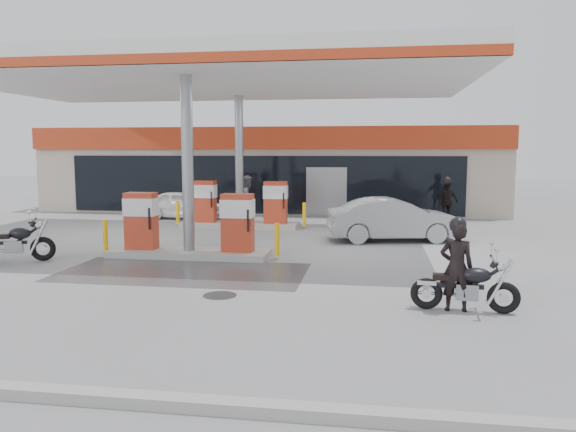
# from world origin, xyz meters

# --- Properties ---
(ground) EXTENTS (90.00, 90.00, 0.00)m
(ground) POSITION_xyz_m (0.00, 0.00, 0.00)
(ground) COLOR gray
(ground) RESTS_ON ground
(wet_patch) EXTENTS (6.00, 3.00, 0.00)m
(wet_patch) POSITION_xyz_m (0.50, 0.00, 0.00)
(wet_patch) COLOR #4C4C4F
(wet_patch) RESTS_ON ground
(drain_cover) EXTENTS (0.70, 0.70, 0.01)m
(drain_cover) POSITION_xyz_m (2.00, -2.00, 0.00)
(drain_cover) COLOR #38383A
(drain_cover) RESTS_ON ground
(store_building) EXTENTS (22.00, 8.22, 4.00)m
(store_building) POSITION_xyz_m (0.01, 15.94, 2.01)
(store_building) COLOR #ACA390
(store_building) RESTS_ON ground
(canopy) EXTENTS (16.00, 10.02, 5.51)m
(canopy) POSITION_xyz_m (0.00, 5.00, 5.27)
(canopy) COLOR silver
(canopy) RESTS_ON ground
(pump_island_near) EXTENTS (5.14, 1.30, 1.78)m
(pump_island_near) POSITION_xyz_m (0.00, 2.00, 0.71)
(pump_island_near) COLOR #9E9E99
(pump_island_near) RESTS_ON ground
(pump_island_far) EXTENTS (5.14, 1.30, 1.78)m
(pump_island_far) POSITION_xyz_m (0.00, 8.00, 0.71)
(pump_island_far) COLOR #9E9E99
(pump_island_far) RESTS_ON ground
(main_motorcycle) EXTENTS (1.97, 0.75, 1.01)m
(main_motorcycle) POSITION_xyz_m (6.82, -2.40, 0.45)
(main_motorcycle) COLOR black
(main_motorcycle) RESTS_ON ground
(biker_main) EXTENTS (0.61, 0.41, 1.66)m
(biker_main) POSITION_xyz_m (6.63, -2.39, 0.83)
(biker_main) COLOR black
(biker_main) RESTS_ON ground
(parked_motorcycle) EXTENTS (2.06, 1.11, 1.12)m
(parked_motorcycle) POSITION_xyz_m (-4.35, 0.50, 0.50)
(parked_motorcycle) COLOR black
(parked_motorcycle) RESTS_ON ground
(sedan_white) EXTENTS (3.79, 1.97, 1.23)m
(sedan_white) POSITION_xyz_m (-3.02, 10.20, 0.62)
(sedan_white) COLOR white
(sedan_white) RESTS_ON ground
(attendant) EXTENTS (0.93, 1.08, 1.90)m
(attendant) POSITION_xyz_m (-0.13, 10.03, 0.95)
(attendant) COLOR #535257
(attendant) RESTS_ON ground
(hatchback_silver) EXTENTS (4.50, 2.33, 1.41)m
(hatchback_silver) POSITION_xyz_m (5.76, 5.60, 0.71)
(hatchback_silver) COLOR #929599
(hatchback_silver) RESTS_ON ground
(parked_car_left) EXTENTS (4.29, 2.55, 1.17)m
(parked_car_left) POSITION_xyz_m (-10.00, 14.00, 0.58)
(parked_car_left) COLOR black
(parked_car_left) RESTS_ON ground
(biker_walking) EXTENTS (1.13, 0.86, 1.79)m
(biker_walking) POSITION_xyz_m (7.98, 10.20, 0.90)
(biker_walking) COLOR black
(biker_walking) RESTS_ON ground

